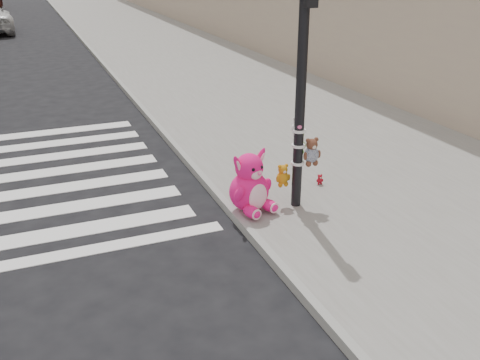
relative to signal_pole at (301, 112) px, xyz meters
name	(u,v)px	position (x,y,z in m)	size (l,w,h in m)	color
ground	(175,308)	(-2.63, -1.81, -1.74)	(120.00, 120.00, 0.00)	black
sidewalk_near	(243,89)	(2.37, 8.19, -1.67)	(7.00, 80.00, 0.14)	slate
curb_edge	(134,100)	(-1.08, 8.19, -1.67)	(0.12, 80.00, 0.15)	gray
signal_pole	(301,112)	(0.00, 0.00, 0.00)	(0.72, 0.48, 4.00)	black
pink_bunny	(250,187)	(-0.82, 0.09, -1.18)	(0.82, 0.90, 1.04)	#FF1579
red_teddy	(320,179)	(0.77, 0.59, -1.51)	(0.13, 0.09, 0.20)	#A3101E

